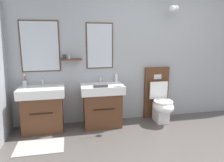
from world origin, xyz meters
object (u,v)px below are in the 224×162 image
Objects in this scene: vanity_sink_right at (102,104)px; toilet at (159,101)px; folded_hand_towel at (101,85)px; toothbrush_cup at (25,83)px; soap_dispenser at (116,78)px; vanity_sink_left at (43,108)px.

vanity_sink_right is 0.75× the size of toilet.
vanity_sink_right is 1.10m from toilet.
vanity_sink_right is at bearing 74.90° from folded_hand_towel.
toothbrush_cup reaches higher than folded_hand_towel.
toilet reaches higher than folded_hand_towel.
folded_hand_towel is (1.26, -0.32, -0.04)m from toothbrush_cup.
toilet reaches higher than soap_dispenser.
soap_dispenser is (-0.80, 0.17, 0.45)m from toilet.
toothbrush_cup reaches higher than vanity_sink_right.
vanity_sink_right is 4.22× the size of soap_dispenser.
toothbrush_cup is 1.30m from folded_hand_towel.
folded_hand_towel reaches higher than vanity_sink_right.
toilet is (2.11, 0.01, -0.02)m from vanity_sink_left.
folded_hand_towel is at bearing -8.71° from vanity_sink_left.
toilet is 0.93m from soap_dispenser.
toilet is at bearing 7.84° from folded_hand_towel.
toothbrush_cup is 1.59m from soap_dispenser.
folded_hand_towel is (-0.34, -0.33, -0.05)m from soap_dispenser.
toothbrush_cup is 1.18× the size of soap_dispenser.
toilet is at bearing 0.44° from vanity_sink_right.
toilet is 5.63× the size of soap_dispenser.
folded_hand_towel is at bearing -105.10° from vanity_sink_right.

